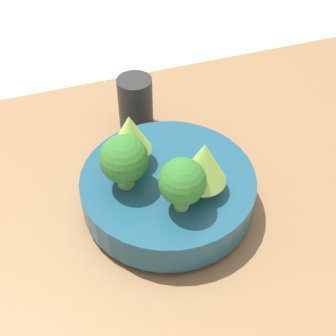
# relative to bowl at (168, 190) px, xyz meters

# --- Properties ---
(ground_plane) EXTENTS (6.00, 6.00, 0.00)m
(ground_plane) POSITION_rel_bowl_xyz_m (0.02, 0.03, -0.08)
(ground_plane) COLOR beige
(table) EXTENTS (1.12, 0.70, 0.04)m
(table) POSITION_rel_bowl_xyz_m (0.02, 0.03, -0.06)
(table) COLOR brown
(table) RESTS_ON ground_plane
(bowl) EXTENTS (0.27, 0.27, 0.07)m
(bowl) POSITION_rel_bowl_xyz_m (0.00, 0.00, 0.00)
(bowl) COLOR navy
(bowl) RESTS_ON table
(romanesco_piece_far) EXTENTS (0.06, 0.06, 0.09)m
(romanesco_piece_far) POSITION_rel_bowl_xyz_m (-0.04, 0.05, 0.09)
(romanesco_piece_far) COLOR #609347
(romanesco_piece_far) RESTS_ON bowl
(romanesco_piece_near) EXTENTS (0.07, 0.07, 0.09)m
(romanesco_piece_near) POSITION_rel_bowl_xyz_m (0.04, -0.04, 0.08)
(romanesco_piece_near) COLOR #7AB256
(romanesco_piece_near) RESTS_ON bowl
(broccoli_floret_front) EXTENTS (0.07, 0.07, 0.09)m
(broccoli_floret_front) POSITION_rel_bowl_xyz_m (-0.00, -0.06, 0.08)
(broccoli_floret_front) COLOR #6BA34C
(broccoli_floret_front) RESTS_ON bowl
(broccoli_floret_left) EXTENTS (0.07, 0.07, 0.09)m
(broccoli_floret_left) POSITION_rel_bowl_xyz_m (-0.06, 0.01, 0.08)
(broccoli_floret_left) COLOR #609347
(broccoli_floret_left) RESTS_ON bowl
(cup) EXTENTS (0.06, 0.06, 0.10)m
(cup) POSITION_rel_bowl_xyz_m (0.01, 0.21, 0.01)
(cup) COLOR black
(cup) RESTS_ON table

